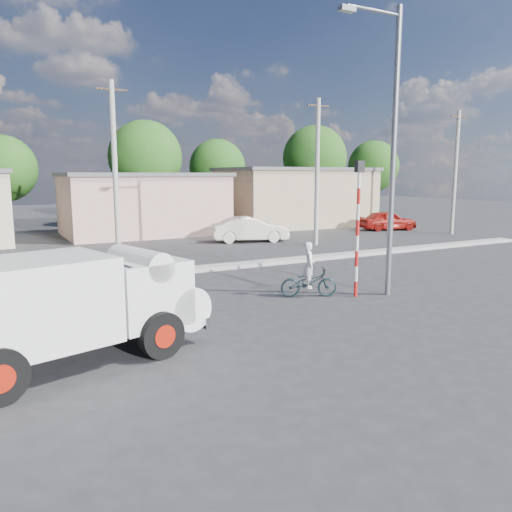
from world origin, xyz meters
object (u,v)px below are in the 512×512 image
truck (75,304)px  car_cream (250,229)px  cyclist (309,274)px  bicycle (309,282)px  car_red (388,220)px  traffic_pole (358,217)px  streetlight (390,141)px

truck → car_cream: truck is taller
cyclist → bicycle: bearing=114.9°
truck → car_cream: (12.11, 15.26, -0.55)m
bicycle → car_red: size_ratio=0.45×
cyclist → traffic_pole: 2.40m
cyclist → traffic_pole: traffic_pole is taller
bicycle → car_cream: 13.58m
truck → car_red: (23.67, 16.13, -0.59)m
car_cream → car_red: car_cream is taller
cyclist → car_cream: size_ratio=0.34×
traffic_pole → streetlight: size_ratio=0.48×
streetlight → truck: bearing=-171.5°
truck → streetlight: bearing=-6.6°
truck → bicycle: bearing=3.1°
bicycle → streetlight: 5.14m
truck → bicycle: 8.00m
truck → traffic_pole: 9.20m
cyclist → car_red: cyclist is taller
bicycle → car_cream: bearing=5.3°
traffic_pole → bicycle: bearing=152.8°
cyclist → streetlight: size_ratio=0.17×
bicycle → car_red: bearing=-24.8°
traffic_pole → streetlight: (0.94, -0.30, 2.37)m
car_cream → streetlight: size_ratio=0.50×
car_red → streetlight: size_ratio=0.45×
traffic_pole → streetlight: bearing=-17.7°
cyclist → car_red: size_ratio=0.37×
truck → car_red: size_ratio=1.47×
car_red → traffic_pole: 20.67m
bicycle → car_red: (16.10, 13.66, 0.21)m
bicycle → traffic_pole: bearing=-92.2°
car_cream → car_red: (11.56, 0.87, -0.05)m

